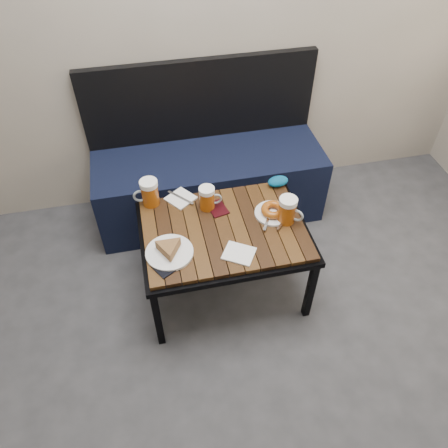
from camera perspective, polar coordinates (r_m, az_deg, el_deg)
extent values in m
cube|color=black|center=(2.80, -1.90, 5.13)|extent=(1.40, 0.50, 0.45)
cube|color=black|center=(2.71, -3.11, 15.91)|extent=(1.40, 0.05, 0.50)
cube|color=black|center=(2.18, -8.65, -12.12)|extent=(0.04, 0.03, 0.42)
cube|color=black|center=(2.29, 11.21, -8.49)|extent=(0.03, 0.03, 0.42)
cube|color=black|center=(2.53, -10.03, -1.55)|extent=(0.04, 0.04, 0.42)
cube|color=black|center=(2.63, 7.01, 1.10)|extent=(0.03, 0.04, 0.42)
cube|color=black|center=(2.20, 0.00, -1.19)|extent=(0.84, 0.62, 0.03)
cube|color=#341B0B|center=(2.18, 0.00, -0.72)|extent=(0.80, 0.58, 0.02)
cylinder|color=#9B460C|center=(2.29, -9.62, 3.81)|extent=(0.09, 0.09, 0.12)
cylinder|color=white|center=(2.25, -9.84, 5.24)|extent=(0.09, 0.09, 0.03)
torus|color=#8C999E|center=(2.30, -10.90, 3.62)|extent=(0.08, 0.01, 0.08)
cylinder|color=#9B460C|center=(2.24, -2.23, 3.17)|extent=(0.08, 0.08, 0.11)
cylinder|color=white|center=(2.20, -2.28, 4.43)|extent=(0.08, 0.08, 0.02)
torus|color=#8C999E|center=(2.25, -1.08, 3.29)|extent=(0.07, 0.02, 0.07)
cylinder|color=#9B460C|center=(2.19, 8.21, 1.56)|extent=(0.12, 0.12, 0.12)
cylinder|color=white|center=(2.14, 8.41, 2.97)|extent=(0.09, 0.09, 0.03)
torus|color=#8C999E|center=(2.18, 9.44, 1.13)|extent=(0.06, 0.06, 0.07)
cylinder|color=white|center=(2.07, -7.14, -3.72)|extent=(0.23, 0.23, 0.02)
cylinder|color=white|center=(2.25, 6.38, 1.40)|extent=(0.19, 0.19, 0.01)
torus|color=#83430B|center=(2.23, 6.43, 1.87)|extent=(0.12, 0.12, 0.04)
cube|color=#A5A8AD|center=(2.23, 8.10, 0.82)|extent=(0.14, 0.15, 0.00)
cube|color=#A5A8AD|center=(2.20, 5.69, 0.44)|extent=(0.08, 0.13, 0.00)
cube|color=white|center=(2.34, -5.68, 3.35)|extent=(0.18, 0.18, 0.01)
cube|color=#A5A8AD|center=(2.33, -5.69, 3.47)|extent=(0.12, 0.14, 0.00)
cube|color=white|center=(2.05, 1.96, -3.87)|extent=(0.18, 0.18, 0.01)
cube|color=black|center=(2.03, -7.18, -5.25)|extent=(0.17, 0.16, 0.01)
cube|color=black|center=(2.27, -0.87, 2.06)|extent=(0.11, 0.14, 0.01)
ellipsoid|color=navy|center=(2.42, 7.06, 5.55)|extent=(0.13, 0.09, 0.05)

